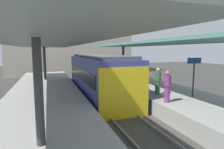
% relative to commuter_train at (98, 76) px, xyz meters
% --- Properties ---
extents(ground_plane, '(80.00, 80.00, 0.00)m').
position_rel_commuter_train_xyz_m(ground_plane, '(0.00, -3.24, -1.73)').
color(ground_plane, '#383835').
extents(platform_left, '(4.40, 28.00, 1.00)m').
position_rel_commuter_train_xyz_m(platform_left, '(-3.80, -3.24, -1.23)').
color(platform_left, '#9E9E99').
rests_on(platform_left, ground_plane).
extents(platform_right, '(4.40, 28.00, 1.00)m').
position_rel_commuter_train_xyz_m(platform_right, '(3.80, -3.24, -1.23)').
color(platform_right, '#9E9E99').
rests_on(platform_right, ground_plane).
extents(track_ballast, '(3.20, 28.00, 0.20)m').
position_rel_commuter_train_xyz_m(track_ballast, '(0.00, -3.24, -1.63)').
color(track_ballast, '#423F3D').
rests_on(track_ballast, ground_plane).
extents(rail_near_side, '(0.08, 28.00, 0.14)m').
position_rel_commuter_train_xyz_m(rail_near_side, '(-0.72, -3.24, -1.46)').
color(rail_near_side, slate).
rests_on(rail_near_side, track_ballast).
extents(rail_far_side, '(0.08, 28.00, 0.14)m').
position_rel_commuter_train_xyz_m(rail_far_side, '(0.72, -3.24, -1.46)').
color(rail_far_side, slate).
rests_on(rail_far_side, track_ballast).
extents(commuter_train, '(2.78, 10.18, 3.10)m').
position_rel_commuter_train_xyz_m(commuter_train, '(0.00, 0.00, 0.00)').
color(commuter_train, '#38428C').
rests_on(commuter_train, track_ballast).
extents(canopy_left, '(4.18, 21.00, 3.10)m').
position_rel_commuter_train_xyz_m(canopy_left, '(-3.80, -1.84, 2.26)').
color(canopy_left, '#333335').
rests_on(canopy_left, platform_left).
extents(canopy_right, '(4.18, 21.00, 3.19)m').
position_rel_commuter_train_xyz_m(canopy_right, '(3.80, -1.84, 2.35)').
color(canopy_right, '#333335').
rests_on(canopy_right, platform_right).
extents(platform_bench, '(1.40, 0.41, 0.86)m').
position_rel_commuter_train_xyz_m(platform_bench, '(3.37, 0.14, -0.26)').
color(platform_bench, black).
rests_on(platform_bench, platform_right).
extents(platform_sign, '(0.90, 0.08, 2.21)m').
position_rel_commuter_train_xyz_m(platform_sign, '(4.17, -5.07, 0.90)').
color(platform_sign, '#262628').
rests_on(platform_sign, platform_right).
extents(passenger_near_bench, '(0.36, 0.36, 1.60)m').
position_rel_commuter_train_xyz_m(passenger_near_bench, '(2.11, -5.56, 0.10)').
color(passenger_near_bench, '#7A337A').
rests_on(passenger_near_bench, platform_right).
extents(passenger_mid_platform, '(0.36, 0.36, 1.62)m').
position_rel_commuter_train_xyz_m(passenger_mid_platform, '(2.51, 1.30, 0.11)').
color(passenger_mid_platform, maroon).
rests_on(passenger_mid_platform, platform_right).
extents(passenger_far_end, '(0.36, 0.36, 1.60)m').
position_rel_commuter_train_xyz_m(passenger_far_end, '(2.58, -3.96, 0.10)').
color(passenger_far_end, '#386B3D').
rests_on(passenger_far_end, platform_right).
extents(station_building_backdrop, '(18.00, 6.00, 11.00)m').
position_rel_commuter_train_xyz_m(station_building_backdrop, '(0.01, 16.76, 3.77)').
color(station_building_backdrop, '#A89E8E').
rests_on(station_building_backdrop, ground_plane).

